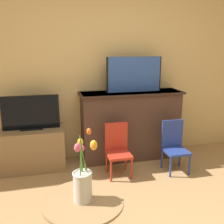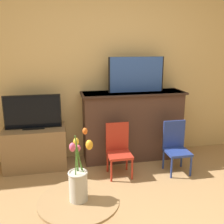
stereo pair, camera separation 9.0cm
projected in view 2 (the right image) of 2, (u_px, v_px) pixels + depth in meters
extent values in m
cube|color=tan|center=(102.00, 62.00, 3.60)|extent=(8.00, 0.06, 2.70)
cube|color=#4C3328|center=(132.00, 126.00, 3.68)|extent=(1.36, 0.39, 0.96)
cube|color=#35231C|center=(133.00, 93.00, 3.56)|extent=(1.42, 0.43, 0.02)
cube|color=black|center=(136.00, 75.00, 3.52)|extent=(0.77, 0.02, 0.47)
cube|color=#2D51A8|center=(136.00, 75.00, 3.51)|extent=(0.73, 0.02, 0.47)
cube|color=olive|center=(36.00, 148.00, 3.44)|extent=(0.79, 0.43, 0.54)
cube|color=black|center=(34.00, 128.00, 3.37)|extent=(0.27, 0.12, 0.01)
cube|color=black|center=(33.00, 112.00, 3.33)|extent=(0.71, 0.02, 0.44)
cube|color=black|center=(33.00, 112.00, 3.32)|extent=(0.68, 0.02, 0.41)
cylinder|color=#B22D1E|center=(111.00, 171.00, 3.10)|extent=(0.02, 0.02, 0.26)
cylinder|color=#B22D1E|center=(132.00, 169.00, 3.14)|extent=(0.02, 0.02, 0.26)
cylinder|color=#B22D1E|center=(107.00, 162.00, 3.34)|extent=(0.02, 0.02, 0.26)
cylinder|color=#B22D1E|center=(127.00, 160.00, 3.39)|extent=(0.02, 0.02, 0.26)
cube|color=#B22D1E|center=(120.00, 155.00, 3.20)|extent=(0.29, 0.29, 0.03)
cube|color=#B22D1E|center=(117.00, 136.00, 3.28)|extent=(0.29, 0.02, 0.36)
cylinder|color=navy|center=(172.00, 168.00, 3.18)|extent=(0.02, 0.02, 0.26)
cylinder|color=navy|center=(191.00, 166.00, 3.23)|extent=(0.02, 0.02, 0.26)
cylinder|color=navy|center=(163.00, 159.00, 3.42)|extent=(0.02, 0.02, 0.26)
cylinder|color=navy|center=(181.00, 158.00, 3.47)|extent=(0.02, 0.02, 0.26)
cube|color=navy|center=(177.00, 152.00, 3.29)|extent=(0.29, 0.29, 0.03)
cube|color=navy|center=(174.00, 134.00, 3.36)|extent=(0.29, 0.02, 0.36)
cylinder|color=#99754C|center=(79.00, 201.00, 1.96)|extent=(0.61, 0.61, 0.02)
cylinder|color=beige|center=(78.00, 186.00, 1.93)|extent=(0.14, 0.14, 0.22)
torus|color=beige|center=(78.00, 173.00, 1.90)|extent=(0.15, 0.15, 0.02)
cylinder|color=#477A2D|center=(81.00, 164.00, 1.89)|extent=(0.07, 0.02, 0.28)
ellipsoid|color=orange|center=(89.00, 145.00, 1.88)|extent=(0.05, 0.05, 0.07)
cylinder|color=#477A2D|center=(76.00, 165.00, 1.86)|extent=(0.03, 0.04, 0.30)
ellipsoid|color=#E0517A|center=(72.00, 147.00, 1.78)|extent=(0.04, 0.04, 0.06)
cylinder|color=#477A2D|center=(77.00, 162.00, 1.90)|extent=(0.01, 0.03, 0.30)
ellipsoid|color=gold|center=(76.00, 142.00, 1.88)|extent=(0.04, 0.04, 0.06)
cylinder|color=#477A2D|center=(79.00, 158.00, 1.89)|extent=(0.06, 0.07, 0.37)
ellipsoid|color=orange|center=(85.00, 131.00, 1.92)|extent=(0.04, 0.04, 0.05)
cylinder|color=#477A2D|center=(78.00, 166.00, 1.91)|extent=(0.02, 0.07, 0.24)
ellipsoid|color=#E0517A|center=(78.00, 148.00, 1.94)|extent=(0.04, 0.04, 0.05)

